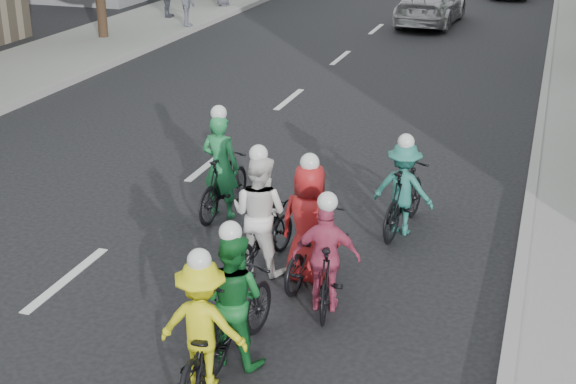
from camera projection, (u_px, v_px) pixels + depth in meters
The scene contains 13 objects.
ground at pixel (67, 279), 11.27m from camera, with size 120.00×120.00×0.00m, color black.
sidewalk_left at pixel (18, 73), 22.38m from camera, with size 4.00×80.00×0.15m, color gray.
curb_left at pixel (78, 78), 21.80m from camera, with size 0.18×80.00×0.18m, color #999993.
curb_right at pixel (541, 118), 18.27m from camera, with size 0.18×80.00×0.18m, color #999993.
cyclist_0 at pixel (404, 194), 12.54m from camera, with size 1.03×1.88×1.64m.
cyclist_1 at pixel (261, 225), 11.35m from camera, with size 0.94×1.82×1.89m.
cyclist_2 at pixel (310, 236), 11.06m from camera, with size 0.90×1.81×1.88m.
cyclist_3 at pixel (327, 265), 10.35m from camera, with size 0.93×1.65×1.65m.
cyclist_4 at pixel (222, 177), 13.15m from camera, with size 0.67×1.75×1.90m.
cyclist_5 at pixel (205, 335), 8.79m from camera, with size 1.03×1.84×1.68m.
cyclist_6 at pixel (234, 307), 9.23m from camera, with size 0.86×1.83×1.78m.
follow_car_lead at pixel (431, 5), 29.49m from camera, with size 2.00×4.92×1.43m, color #B0AFB4.
spectator_0 at pixel (188, 0), 28.27m from camera, with size 1.19×0.69×1.85m, color #545562.
Camera 1 is at (6.10, -8.50, 5.36)m, focal length 50.00 mm.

